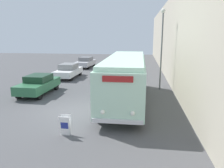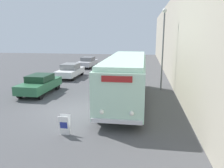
{
  "view_description": "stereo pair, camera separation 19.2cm",
  "coord_description": "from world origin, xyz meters",
  "px_view_note": "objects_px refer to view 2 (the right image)",
  "views": [
    {
      "loc": [
        4.14,
        -12.29,
        4.59
      ],
      "look_at": [
        2.53,
        -0.13,
        1.81
      ],
      "focal_mm": 35.0,
      "sensor_mm": 36.0,
      "label": 1
    },
    {
      "loc": [
        4.33,
        -12.26,
        4.59
      ],
      "look_at": [
        2.53,
        -0.13,
        1.81
      ],
      "focal_mm": 35.0,
      "sensor_mm": 36.0,
      "label": 2
    }
  ],
  "objects_px": {
    "sign_board": "(64,125)",
    "parked_car_mid": "(70,71)",
    "parked_car_far": "(88,62)",
    "parked_car_near": "(40,84)",
    "vintage_bus": "(126,77)",
    "streetlamp": "(163,39)"
  },
  "relations": [
    {
      "from": "sign_board",
      "to": "parked_car_mid",
      "type": "xyz_separation_m",
      "value": [
        -4.37,
        13.51,
        0.31
      ]
    },
    {
      "from": "parked_car_far",
      "to": "parked_car_mid",
      "type": "bearing_deg",
      "value": -85.54
    },
    {
      "from": "sign_board",
      "to": "parked_car_near",
      "type": "bearing_deg",
      "value": 123.93
    },
    {
      "from": "vintage_bus",
      "to": "parked_car_mid",
      "type": "height_order",
      "value": "vintage_bus"
    },
    {
      "from": "vintage_bus",
      "to": "parked_car_near",
      "type": "relative_size",
      "value": 2.34
    },
    {
      "from": "vintage_bus",
      "to": "parked_car_near",
      "type": "xyz_separation_m",
      "value": [
        -6.95,
        1.16,
        -1.0
      ]
    },
    {
      "from": "sign_board",
      "to": "parked_car_near",
      "type": "xyz_separation_m",
      "value": [
        -4.55,
        6.77,
        0.32
      ]
    },
    {
      "from": "parked_car_near",
      "to": "parked_car_far",
      "type": "distance_m",
      "value": 14.44
    },
    {
      "from": "streetlamp",
      "to": "parked_car_near",
      "type": "height_order",
      "value": "streetlamp"
    },
    {
      "from": "streetlamp",
      "to": "parked_car_mid",
      "type": "height_order",
      "value": "streetlamp"
    },
    {
      "from": "parked_car_mid",
      "to": "sign_board",
      "type": "bearing_deg",
      "value": -70.93
    },
    {
      "from": "parked_car_near",
      "to": "parked_car_mid",
      "type": "relative_size",
      "value": 0.97
    },
    {
      "from": "sign_board",
      "to": "streetlamp",
      "type": "height_order",
      "value": "streetlamp"
    },
    {
      "from": "parked_car_mid",
      "to": "parked_car_far",
      "type": "relative_size",
      "value": 1.01
    },
    {
      "from": "vintage_bus",
      "to": "parked_car_far",
      "type": "height_order",
      "value": "vintage_bus"
    },
    {
      "from": "vintage_bus",
      "to": "sign_board",
      "type": "relative_size",
      "value": 10.98
    },
    {
      "from": "vintage_bus",
      "to": "streetlamp",
      "type": "distance_m",
      "value": 5.26
    },
    {
      "from": "streetlamp",
      "to": "parked_car_near",
      "type": "distance_m",
      "value": 10.57
    },
    {
      "from": "vintage_bus",
      "to": "streetlamp",
      "type": "height_order",
      "value": "streetlamp"
    },
    {
      "from": "streetlamp",
      "to": "parked_car_mid",
      "type": "bearing_deg",
      "value": 156.41
    },
    {
      "from": "parked_car_mid",
      "to": "parked_car_far",
      "type": "bearing_deg",
      "value": 91.43
    },
    {
      "from": "sign_board",
      "to": "streetlamp",
      "type": "bearing_deg",
      "value": 61.62
    }
  ]
}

